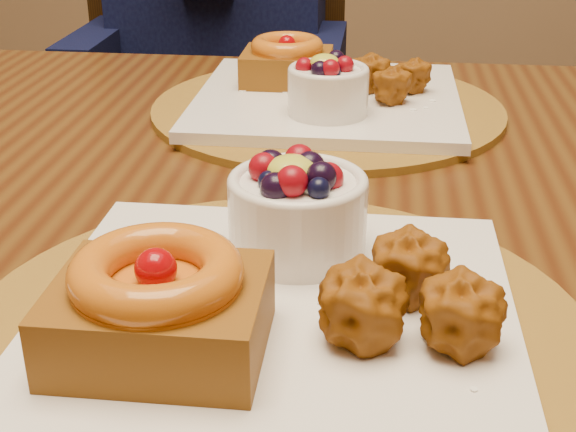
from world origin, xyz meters
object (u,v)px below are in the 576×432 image
object	(u,v)px
place_setting_near	(271,298)
chair_far	(213,117)
dining_table	(308,273)
place_setting_far	(326,94)

from	to	relation	value
place_setting_near	chair_far	xyz separation A→B (m)	(-0.24, 0.99, -0.22)
dining_table	place_setting_far	size ratio (longest dim) A/B	4.21
place_setting_far	chair_far	xyz separation A→B (m)	(-0.24, 0.56, -0.22)
dining_table	place_setting_near	bearing A→B (deg)	-90.78
dining_table	chair_far	xyz separation A→B (m)	(-0.25, 0.77, -0.12)
place_setting_near	place_setting_far	size ratio (longest dim) A/B	1.00
dining_table	place_setting_far	distance (m)	0.24
place_setting_far	chair_far	world-z (taller)	chair_far
dining_table	chair_far	size ratio (longest dim) A/B	1.59
place_setting_near	chair_far	size ratio (longest dim) A/B	0.38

